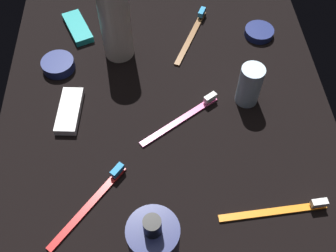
{
  "coord_description": "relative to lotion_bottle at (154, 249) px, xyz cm",
  "views": [
    {
      "loc": [
        39.55,
        -2.38,
        60.79
      ],
      "look_at": [
        0.0,
        0.0,
        3.0
      ],
      "focal_mm": 41.84,
      "sensor_mm": 36.0,
      "label": 1
    }
  ],
  "objects": [
    {
      "name": "cream_tin_left",
      "position": [
        -48.97,
        25.13,
        -7.02
      ],
      "size": [
        6.41,
        6.41,
        1.57
      ],
      "primitive_type": "cylinder",
      "color": "navy",
      "rests_on": "ground_plane"
    },
    {
      "name": "toothbrush_orange",
      "position": [
        -7.31,
        20.52,
        -7.19
      ],
      "size": [
        2.55,
        18.04,
        2.1
      ],
      "color": "orange",
      "rests_on": "ground_plane"
    },
    {
      "name": "toothbrush_brown",
      "position": [
        -49.79,
        10.31,
        -7.19
      ],
      "size": [
        16.86,
        8.61,
        2.1
      ],
      "color": "brown",
      "rests_on": "ground_plane"
    },
    {
      "name": "bodywash_bottle",
      "position": [
        -45.28,
        -5.92,
        1.51
      ],
      "size": [
        6.21,
        6.21,
        20.19
      ],
      "color": "silver",
      "rests_on": "ground_plane"
    },
    {
      "name": "snack_bar_teal",
      "position": [
        -52.93,
        -15.38,
        -7.05
      ],
      "size": [
        11.14,
        7.69,
        1.5
      ],
      "primitive_type": "cube",
      "rotation": [
        0.0,
        0.0,
        0.39
      ],
      "color": "teal",
      "rests_on": "ground_plane"
    },
    {
      "name": "toothbrush_red",
      "position": [
        -10.83,
        -9.98,
        -7.19
      ],
      "size": [
        14.6,
        12.44,
        2.1
      ],
      "color": "red",
      "rests_on": "ground_plane"
    },
    {
      "name": "deodorant_stick",
      "position": [
        -30.8,
        19.12,
        -3.44
      ],
      "size": [
        4.43,
        4.43,
        8.72
      ],
      "primitive_type": "cylinder",
      "color": "silver",
      "rests_on": "ground_plane"
    },
    {
      "name": "toothbrush_pink",
      "position": [
        -26.96,
        6.58,
        -7.19
      ],
      "size": [
        11.09,
        15.57,
        2.1
      ],
      "color": "#E55999",
      "rests_on": "ground_plane"
    },
    {
      "name": "lotion_bottle",
      "position": [
        0.0,
        0.0,
        0.0
      ],
      "size": [
        6.66,
        6.66,
        18.05
      ],
      "color": "#181E4D",
      "rests_on": "ground_plane"
    },
    {
      "name": "snack_bar_white",
      "position": [
        -29.54,
        -15.28,
        -7.05
      ],
      "size": [
        10.72,
        4.91,
        1.5
      ],
      "primitive_type": "cube",
      "rotation": [
        0.0,
        0.0,
        -0.09
      ],
      "color": "white",
      "rests_on": "ground_plane"
    },
    {
      "name": "ground_plane",
      "position": [
        -23.34,
        3.24,
        -8.4
      ],
      "size": [
        84.0,
        64.0,
        1.2
      ],
      "primitive_type": "cube",
      "color": "black"
    },
    {
      "name": "cream_tin_right",
      "position": [
        -41.5,
        -18.55,
        -6.77
      ],
      "size": [
        6.73,
        6.73,
        2.07
      ],
      "primitive_type": "cylinder",
      "color": "navy",
      "rests_on": "ground_plane"
    }
  ]
}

